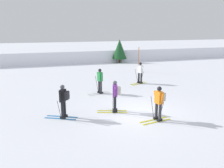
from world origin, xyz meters
TOP-DOWN VIEW (x-y plane):
  - ground_plane at (0.00, 0.00)m, footprint 120.00×120.00m
  - far_snow_ridge at (0.00, 20.38)m, footprint 80.00×6.29m
  - skier_green at (-1.05, 4.07)m, footprint 1.64×0.98m
  - skier_orange at (0.59, -1.21)m, footprint 1.64×0.99m
  - skier_white at (2.67, 5.88)m, footprint 1.62×0.95m
  - skier_purple at (-1.07, 0.47)m, footprint 1.64×0.97m
  - skier_black at (-3.76, 0.37)m, footprint 1.61×1.01m
  - trail_marker_pole at (4.41, 10.33)m, footprint 0.06×0.06m
  - conifer_far_left at (4.57, 16.86)m, footprint 1.84×1.84m

SIDE VIEW (x-z plane):
  - ground_plane at x=0.00m, z-range 0.00..0.00m
  - far_snow_ridge at x=0.00m, z-range 0.00..1.50m
  - skier_white at x=2.67m, z-range 0.06..1.77m
  - skier_green at x=-1.05m, z-range 0.06..1.77m
  - skier_black at x=-3.76m, z-range 0.10..1.81m
  - skier_orange at x=0.59m, z-range 0.10..1.81m
  - skier_purple at x=-1.07m, z-range 0.10..1.81m
  - trail_marker_pole at x=4.41m, z-range 0.00..2.50m
  - conifer_far_left at x=4.57m, z-range 0.25..3.18m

